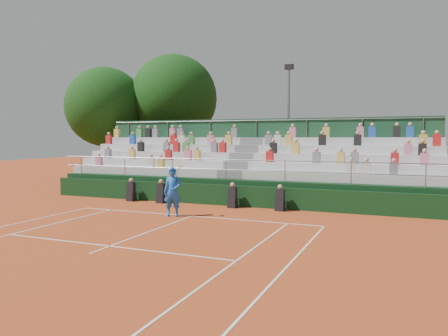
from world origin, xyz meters
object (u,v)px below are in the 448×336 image
at_px(tree_east, 174,98).
at_px(floodlight_mast, 289,115).
at_px(tree_west, 105,107).
at_px(tennis_player, 173,192).

bearing_deg(tree_east, floodlight_mast, 0.81).
bearing_deg(tree_west, tennis_player, -42.74).
bearing_deg(tennis_player, tree_west, 137.26).
bearing_deg(floodlight_mast, tree_west, -168.47).
distance_m(tennis_player, tree_west, 16.69).
xyz_separation_m(tennis_player, tree_west, (-11.80, 10.90, 4.51)).
height_order(tree_east, floodlight_mast, tree_east).
bearing_deg(tree_west, floodlight_mast, 11.53).
xyz_separation_m(tree_west, floodlight_mast, (13.24, 2.70, -0.74)).
height_order(tree_west, floodlight_mast, tree_west).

